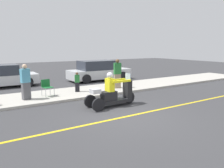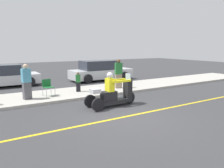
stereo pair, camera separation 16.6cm
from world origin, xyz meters
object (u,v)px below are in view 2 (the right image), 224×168
object	(u,v)px
spectator_end_of_line	(119,74)
spectator_by_tree	(27,82)
parked_car_lot_far	(100,71)
spectator_mid_group	(78,82)
folding_chair_set_back	(48,86)
parked_car_lot_center	(3,76)
motorcycle_trike	(112,94)

from	to	relation	value
spectator_end_of_line	spectator_by_tree	xyz separation A→B (m)	(-5.12, -0.10, -0.03)
parked_car_lot_far	spectator_end_of_line	bearing A→B (deg)	-103.19
spectator_mid_group	folding_chair_set_back	bearing A→B (deg)	-174.68
spectator_end_of_line	parked_car_lot_far	xyz separation A→B (m)	(0.91, 3.90, -0.23)
spectator_by_tree	parked_car_lot_center	xyz separation A→B (m)	(-0.55, 4.79, -0.24)
spectator_end_of_line	spectator_mid_group	distance (m)	2.46
motorcycle_trike	parked_car_lot_center	size ratio (longest dim) A/B	0.55
spectator_mid_group	parked_car_lot_center	size ratio (longest dim) A/B	0.25
parked_car_lot_far	spectator_mid_group	bearing A→B (deg)	-132.53
motorcycle_trike	folding_chair_set_back	xyz separation A→B (m)	(-1.94, 2.94, 0.10)
spectator_by_tree	spectator_mid_group	size ratio (longest dim) A/B	1.54
spectator_mid_group	folding_chair_set_back	world-z (taller)	spectator_mid_group
motorcycle_trike	spectator_mid_group	world-z (taller)	motorcycle_trike
parked_car_lot_center	parked_car_lot_far	bearing A→B (deg)	-6.82
spectator_end_of_line	folding_chair_set_back	size ratio (longest dim) A/B	2.07
spectator_end_of_line	parked_car_lot_center	xyz separation A→B (m)	(-5.67, 4.69, -0.27)
spectator_end_of_line	spectator_by_tree	world-z (taller)	spectator_end_of_line
motorcycle_trike	spectator_by_tree	distance (m)	4.04
motorcycle_trike	folding_chair_set_back	distance (m)	3.52
parked_car_lot_center	spectator_by_tree	bearing A→B (deg)	-83.41
folding_chair_set_back	parked_car_lot_far	distance (m)	6.30
spectator_end_of_line	parked_car_lot_center	world-z (taller)	spectator_end_of_line
parked_car_lot_center	motorcycle_trike	bearing A→B (deg)	-65.09
motorcycle_trike	spectator_by_tree	size ratio (longest dim) A/B	1.42
spectator_by_tree	folding_chair_set_back	size ratio (longest dim) A/B	1.99
folding_chair_set_back	motorcycle_trike	bearing A→B (deg)	-56.60
motorcycle_trike	parked_car_lot_far	world-z (taller)	parked_car_lot_far
folding_chair_set_back	parked_car_lot_far	bearing A→B (deg)	37.14
spectator_mid_group	parked_car_lot_center	bearing A→B (deg)	126.12
spectator_by_tree	parked_car_lot_center	bearing A→B (deg)	96.59
spectator_by_tree	spectator_mid_group	bearing A→B (deg)	7.46
spectator_mid_group	parked_car_lot_center	distance (m)	5.49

